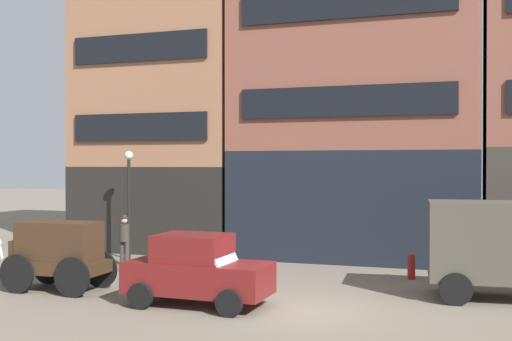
{
  "coord_description": "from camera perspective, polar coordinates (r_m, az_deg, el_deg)",
  "views": [
    {
      "loc": [
        3.87,
        -15.14,
        3.65
      ],
      "look_at": [
        -1.94,
        2.0,
        3.45
      ],
      "focal_mm": 44.15,
      "sensor_mm": 36.0,
      "label": 1
    }
  ],
  "objects": [
    {
      "name": "building_center_left",
      "position": [
        25.78,
        9.29,
        9.36
      ],
      "size": [
        9.67,
        6.42,
        15.04
      ],
      "color": "black",
      "rests_on": "ground_plane"
    },
    {
      "name": "sedan_dark",
      "position": [
        16.39,
        -5.37,
        -8.97
      ],
      "size": [
        3.73,
        1.93,
        1.83
      ],
      "color": "maroon",
      "rests_on": "ground_plane"
    },
    {
      "name": "delivery_truck_near",
      "position": [
        18.14,
        21.69,
        -6.45
      ],
      "size": [
        4.48,
        2.45,
        2.62
      ],
      "color": "#7A6B4C",
      "rests_on": "ground_plane"
    },
    {
      "name": "fire_hydrant_curbside",
      "position": [
        20.59,
        13.89,
        -8.38
      ],
      "size": [
        0.24,
        0.24,
        0.83
      ],
      "color": "maroon",
      "rests_on": "ground_plane"
    },
    {
      "name": "streetlamp_curbside",
      "position": [
        24.3,
        -11.44,
        -1.67
      ],
      "size": [
        0.32,
        0.32,
        4.12
      ],
      "color": "black",
      "rests_on": "ground_plane"
    },
    {
      "name": "ground_plane",
      "position": [
        16.05,
        4.36,
        -12.5
      ],
      "size": [
        120.0,
        120.0,
        0.0
      ],
      "primitive_type": "plane",
      "color": "slate"
    },
    {
      "name": "cargo_wagon",
      "position": [
        19.05,
        -17.51,
        -6.93
      ],
      "size": [
        2.92,
        1.54,
        1.98
      ],
      "color": "#3D2819",
      "rests_on": "ground_plane"
    },
    {
      "name": "building_far_left",
      "position": [
        28.41,
        -7.56,
        10.17
      ],
      "size": [
        7.47,
        6.42,
        16.62
      ],
      "color": "black",
      "rests_on": "ground_plane"
    },
    {
      "name": "pedestrian_officer",
      "position": [
        23.16,
        -11.84,
        -5.98
      ],
      "size": [
        0.51,
        0.51,
        1.79
      ],
      "color": "#38332D",
      "rests_on": "ground_plane"
    }
  ]
}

